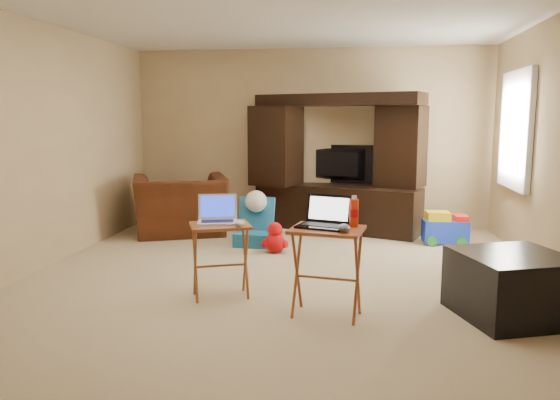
% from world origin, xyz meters
% --- Properties ---
extents(floor, '(5.50, 5.50, 0.00)m').
position_xyz_m(floor, '(0.00, 0.00, 0.00)').
color(floor, beige).
rests_on(floor, ground).
extents(ceiling, '(5.50, 5.50, 0.00)m').
position_xyz_m(ceiling, '(0.00, 0.00, 2.50)').
color(ceiling, silver).
rests_on(ceiling, ground).
extents(wall_back, '(5.00, 0.00, 5.00)m').
position_xyz_m(wall_back, '(0.00, 2.75, 1.25)').
color(wall_back, tan).
rests_on(wall_back, ground).
extents(wall_front, '(5.00, 0.00, 5.00)m').
position_xyz_m(wall_front, '(0.00, -2.75, 1.25)').
color(wall_front, tan).
rests_on(wall_front, ground).
extents(wall_left, '(0.00, 5.50, 5.50)m').
position_xyz_m(wall_left, '(-2.50, 0.00, 1.25)').
color(wall_left, tan).
rests_on(wall_left, ground).
extents(window_pane, '(0.00, 1.20, 1.20)m').
position_xyz_m(window_pane, '(2.48, 1.55, 1.40)').
color(window_pane, white).
rests_on(window_pane, ground).
extents(window_frame, '(0.06, 1.14, 1.34)m').
position_xyz_m(window_frame, '(2.46, 1.55, 1.40)').
color(window_frame, white).
rests_on(window_frame, ground).
extents(entertainment_center, '(2.33, 1.31, 1.86)m').
position_xyz_m(entertainment_center, '(0.41, 2.44, 0.93)').
color(entertainment_center, black).
rests_on(entertainment_center, floor).
extents(television, '(0.95, 0.28, 0.54)m').
position_xyz_m(television, '(0.41, 2.66, 0.89)').
color(television, black).
rests_on(television, entertainment_center).
extents(recliner, '(1.49, 1.40, 0.77)m').
position_xyz_m(recliner, '(-1.64, 1.86, 0.39)').
color(recliner, '#4D2210').
rests_on(recliner, floor).
extents(child_rocker, '(0.46, 0.52, 0.58)m').
position_xyz_m(child_rocker, '(-0.55, 1.37, 0.29)').
color(child_rocker, '#175780').
rests_on(child_rocker, floor).
extents(plush_toy, '(0.32, 0.27, 0.36)m').
position_xyz_m(plush_toy, '(-0.23, 1.02, 0.18)').
color(plush_toy, red).
rests_on(plush_toy, floor).
extents(push_toy, '(0.57, 0.43, 0.41)m').
position_xyz_m(push_toy, '(1.77, 1.78, 0.20)').
color(push_toy, blue).
rests_on(push_toy, floor).
extents(ottoman, '(1.00, 1.00, 0.50)m').
position_xyz_m(ottoman, '(1.90, -0.74, 0.25)').
color(ottoman, black).
rests_on(ottoman, floor).
extents(tray_table_left, '(0.61, 0.55, 0.64)m').
position_xyz_m(tray_table_left, '(-0.46, -0.60, 0.32)').
color(tray_table_left, '#9F5626').
rests_on(tray_table_left, floor).
extents(tray_table_right, '(0.60, 0.52, 0.70)m').
position_xyz_m(tray_table_right, '(0.47, -0.93, 0.35)').
color(tray_table_right, '#9E5326').
rests_on(tray_table_right, floor).
extents(laptop_left, '(0.39, 0.35, 0.24)m').
position_xyz_m(laptop_left, '(-0.49, -0.57, 0.76)').
color(laptop_left, silver).
rests_on(laptop_left, tray_table_left).
extents(laptop_right, '(0.44, 0.39, 0.24)m').
position_xyz_m(laptop_right, '(0.43, -0.91, 0.82)').
color(laptop_right, black).
rests_on(laptop_right, tray_table_right).
extents(mouse_left, '(0.11, 0.15, 0.05)m').
position_xyz_m(mouse_left, '(-0.27, -0.67, 0.67)').
color(mouse_left, silver).
rests_on(mouse_left, tray_table_left).
extents(mouse_right, '(0.11, 0.15, 0.06)m').
position_xyz_m(mouse_right, '(0.60, -1.05, 0.73)').
color(mouse_right, '#434348').
rests_on(mouse_right, tray_table_right).
extents(water_bottle, '(0.07, 0.07, 0.22)m').
position_xyz_m(water_bottle, '(0.67, -0.85, 0.81)').
color(water_bottle, red).
rests_on(water_bottle, tray_table_right).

